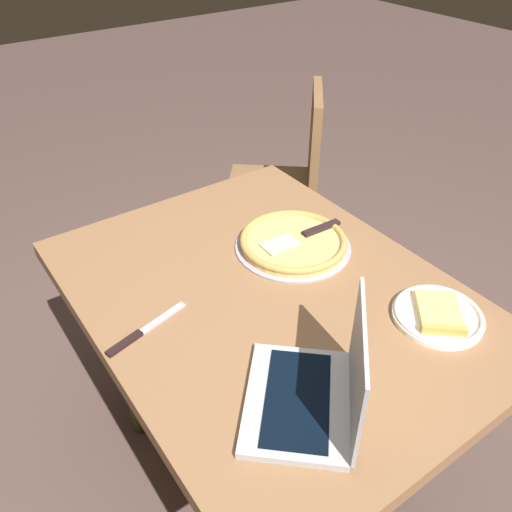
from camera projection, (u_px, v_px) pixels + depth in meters
name	position (u px, v px, depth m)	size (l,w,h in m)	color
ground_plane	(266.00, 446.00, 1.86)	(12.00, 12.00, 0.00)	brown
dining_table	(268.00, 313.00, 1.48)	(1.21, 0.92, 0.72)	#8A603F
laptop	(317.00, 390.00, 1.10)	(0.37, 0.37, 0.25)	#B0B3B5
pizza_plate	(438.00, 315.00, 1.34)	(0.23, 0.23, 0.04)	white
pizza_tray	(293.00, 242.00, 1.59)	(0.35, 0.35, 0.04)	#9F9CAC
table_knife	(139.00, 333.00, 1.30)	(0.08, 0.24, 0.01)	#BBB6CD
chair_far	(288.00, 177.00, 2.37)	(0.57, 0.57, 0.92)	brown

